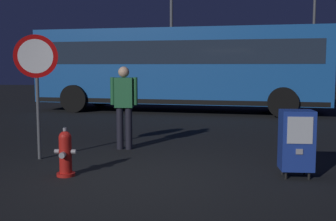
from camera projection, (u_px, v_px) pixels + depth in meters
The scene contains 8 objects.
ground_plane at pixel (142, 178), 6.19m from camera, with size 60.00×60.00×0.00m, color black.
fire_hydrant at pixel (65, 153), 6.30m from camera, with size 0.33×0.32×0.75m.
newspaper_box_primary at pixel (296, 140), 6.21m from camera, with size 0.48×0.42×1.02m.
stop_sign at pixel (36, 70), 7.31m from camera, with size 0.71×0.31×2.23m.
pedestrian at pixel (124, 103), 8.29m from camera, with size 0.55×0.22×1.67m.
bus_near at pixel (180, 65), 15.32m from camera, with size 10.75×3.94×3.00m.
street_light_near_right at pixel (171, 20), 18.58m from camera, with size 0.32×0.32×6.40m.
street_light_far_left at pixel (314, 20), 21.12m from camera, with size 0.32×0.32×6.91m.
Camera 1 is at (0.89, -5.99, 1.68)m, focal length 44.17 mm.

